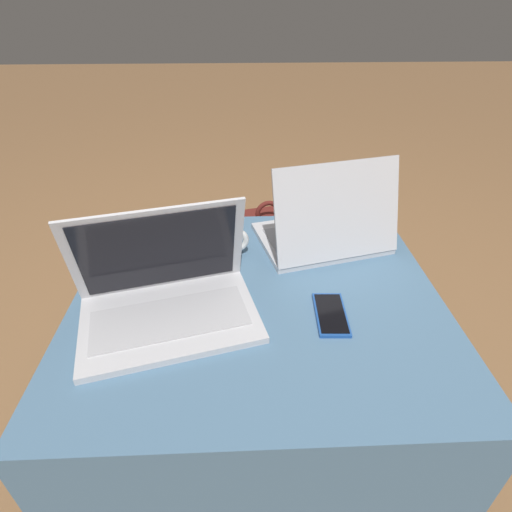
{
  "coord_description": "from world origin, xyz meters",
  "views": [
    {
      "loc": [
        -0.04,
        -0.75,
        1.07
      ],
      "look_at": [
        -0.0,
        0.04,
        0.54
      ],
      "focal_mm": 28.0,
      "sensor_mm": 36.0,
      "label": 1
    }
  ],
  "objects": [
    {
      "name": "cell_phone",
      "position": [
        0.16,
        -0.09,
        0.46
      ],
      "size": [
        0.07,
        0.14,
        0.01
      ],
      "rotation": [
        0.0,
        0.0,
        6.24
      ],
      "color": "#1E4C9E",
      "rests_on": "ottoman"
    },
    {
      "name": "laptop_far",
      "position": [
        0.2,
        0.21,
        0.51
      ],
      "size": [
        0.4,
        0.33,
        0.26
      ],
      "rotation": [
        0.0,
        0.0,
        3.38
      ],
      "color": "silver",
      "rests_on": "ottoman"
    },
    {
      "name": "laptop_near",
      "position": [
        -0.2,
        -0.06,
        0.51
      ],
      "size": [
        0.43,
        0.33,
        0.25
      ],
      "rotation": [
        0.0,
        0.0,
        0.25
      ],
      "color": "silver",
      "rests_on": "ottoman"
    },
    {
      "name": "backpack",
      "position": [
        0.06,
        0.51,
        0.19
      ],
      "size": [
        0.34,
        0.29,
        0.46
      ],
      "rotation": [
        0.0,
        0.0,
        3.39
      ],
      "color": "#5B1E19",
      "rests_on": "ground_plane"
    },
    {
      "name": "ottoman",
      "position": [
        0.0,
        0.0,
        0.23
      ],
      "size": [
        0.88,
        0.79,
        0.46
      ],
      "color": "#2A3D4E",
      "rests_on": "ground_plane"
    },
    {
      "name": "ground_plane",
      "position": [
        0.0,
        0.0,
        0.0
      ],
      "size": [
        14.0,
        14.0,
        0.0
      ],
      "primitive_type": "plane",
      "color": "olive"
    },
    {
      "name": "coffee_mug",
      "position": [
        -0.09,
        0.17,
        0.5
      ],
      "size": [
        0.13,
        0.09,
        0.1
      ],
      "color": "white",
      "rests_on": "ottoman"
    }
  ]
}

